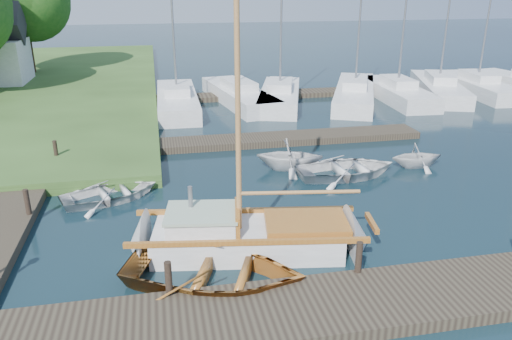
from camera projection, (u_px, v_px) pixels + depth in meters
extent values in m
plane|color=black|center=(256.00, 204.00, 16.47)|extent=(160.00, 160.00, 0.00)
cube|color=#2C241C|center=(310.00, 309.00, 10.92)|extent=(18.00, 2.20, 0.30)
cube|color=#2C241C|center=(11.00, 195.00, 16.77)|extent=(2.20, 18.00, 0.30)
cube|color=#2C241C|center=(271.00, 139.00, 22.76)|extent=(14.00, 1.60, 0.30)
cube|color=#2C241C|center=(356.00, 91.00, 32.96)|extent=(30.00, 1.60, 0.30)
cylinder|color=black|center=(168.00, 278.00, 11.08)|extent=(0.16, 0.16, 0.80)
cylinder|color=black|center=(359.00, 257.00, 11.92)|extent=(0.16, 0.16, 0.80)
cylinder|color=black|center=(27.00, 202.00, 14.93)|extent=(0.16, 0.16, 0.80)
cylinder|color=black|center=(56.00, 150.00, 19.52)|extent=(0.16, 0.16, 0.80)
cube|color=silver|center=(247.00, 242.00, 13.57)|extent=(5.25, 2.74, 0.90)
cone|color=silver|center=(358.00, 240.00, 13.70)|extent=(1.58, 2.14, 1.96)
cone|color=silver|center=(138.00, 245.00, 13.44)|extent=(1.29, 2.09, 1.96)
cube|color=brown|center=(246.00, 211.00, 14.27)|extent=(6.15, 1.07, 0.14)
cube|color=brown|center=(248.00, 243.00, 12.51)|extent=(6.15, 1.07, 0.14)
cube|color=brown|center=(372.00, 223.00, 13.53)|extent=(0.29, 1.11, 0.14)
cube|color=silver|center=(202.00, 221.00, 13.28)|extent=(1.99, 1.66, 0.44)
cube|color=#A1B89E|center=(201.00, 213.00, 13.19)|extent=(2.11, 1.77, 0.08)
cube|color=brown|center=(237.00, 218.00, 13.29)|extent=(0.33, 1.40, 0.60)
cylinder|color=slate|center=(190.00, 197.00, 13.34)|extent=(0.12, 0.12, 0.60)
cube|color=brown|center=(306.00, 223.00, 13.44)|extent=(2.40, 1.82, 0.20)
cylinder|color=olive|center=(237.00, 71.00, 11.92)|extent=(0.14, 0.14, 8.40)
cylinder|color=olive|center=(300.00, 192.00, 13.12)|extent=(3.18, 0.59, 0.10)
imported|color=brown|center=(214.00, 268.00, 11.90)|extent=(5.23, 4.49, 0.91)
imported|color=silver|center=(110.00, 190.00, 16.69)|extent=(3.78, 3.21, 0.66)
imported|color=silver|center=(290.00, 153.00, 19.29)|extent=(3.04, 2.80, 1.34)
imported|color=silver|center=(347.00, 166.00, 18.71)|extent=(3.95, 2.91, 0.79)
imported|color=silver|center=(417.00, 154.00, 19.62)|extent=(2.08, 1.81, 1.08)
cube|color=silver|center=(177.00, 101.00, 28.89)|extent=(2.34, 8.76, 0.90)
cube|color=silver|center=(177.00, 89.00, 28.64)|extent=(1.45, 3.08, 0.50)
cube|color=silver|center=(239.00, 96.00, 30.19)|extent=(3.63, 9.02, 0.90)
cube|color=silver|center=(239.00, 84.00, 29.95)|extent=(1.89, 3.26, 0.50)
cylinder|color=slate|center=(238.00, 1.00, 28.29)|extent=(0.12, 0.12, 9.95)
cube|color=silver|center=(280.00, 96.00, 29.97)|extent=(4.46, 8.45, 0.90)
cube|color=silver|center=(280.00, 85.00, 29.72)|extent=(2.16, 3.14, 0.50)
cube|color=silver|center=(355.00, 94.00, 30.77)|extent=(5.93, 9.83, 0.90)
cube|color=silver|center=(355.00, 82.00, 30.52)|extent=(2.65, 3.69, 0.50)
cube|color=silver|center=(397.00, 93.00, 30.95)|extent=(2.63, 7.91, 0.90)
cube|color=silver|center=(398.00, 82.00, 30.70)|extent=(1.55, 2.80, 0.50)
cylinder|color=slate|center=(406.00, 7.00, 29.17)|extent=(0.12, 0.12, 9.22)
cube|color=silver|center=(439.00, 88.00, 32.32)|extent=(4.96, 9.18, 0.90)
cube|color=silver|center=(440.00, 77.00, 32.07)|extent=(2.33, 3.41, 0.50)
cylinder|color=slate|center=(450.00, 1.00, 30.43)|extent=(0.12, 0.12, 9.82)
cube|color=silver|center=(477.00, 87.00, 32.78)|extent=(2.91, 8.40, 0.90)
cube|color=silver|center=(479.00, 76.00, 32.54)|extent=(1.65, 2.99, 0.50)
cylinder|color=slate|center=(490.00, 8.00, 31.04)|extent=(0.12, 0.12, 9.03)
cylinder|color=#332114|center=(30.00, 47.00, 37.28)|extent=(0.36, 0.36, 3.67)
sphere|color=#184914|center=(29.00, 1.00, 35.95)|extent=(5.71, 5.71, 5.71)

